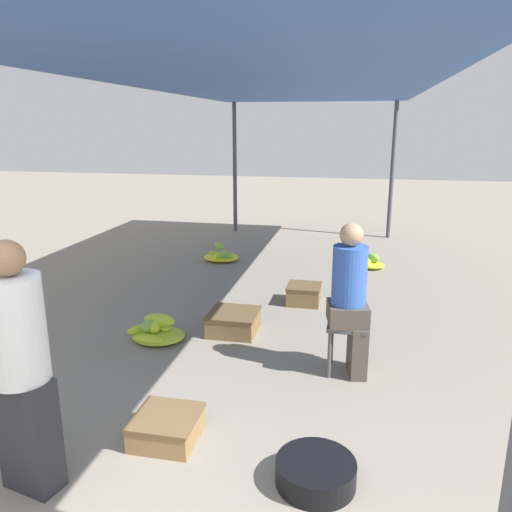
% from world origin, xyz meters
% --- Properties ---
extents(canopy_post_back_left, '(0.08, 0.08, 2.61)m').
position_xyz_m(canopy_post_back_left, '(-1.56, 8.68, 1.31)').
color(canopy_post_back_left, '#4C4C51').
rests_on(canopy_post_back_left, ground).
extents(canopy_post_back_right, '(0.08, 0.08, 2.61)m').
position_xyz_m(canopy_post_back_right, '(1.56, 8.68, 1.31)').
color(canopy_post_back_right, '#4C4C51').
rests_on(canopy_post_back_right, ground).
extents(canopy_tarp, '(3.53, 8.78, 0.04)m').
position_xyz_m(canopy_tarp, '(0.00, 4.49, 2.63)').
color(canopy_tarp, '#33569E').
rests_on(canopy_tarp, canopy_post_front_left).
extents(vendor_foreground, '(0.40, 0.40, 1.57)m').
position_xyz_m(vendor_foreground, '(-0.91, 0.96, 0.81)').
color(vendor_foreground, '#2D2D33').
rests_on(vendor_foreground, ground).
extents(stool, '(0.34, 0.34, 0.47)m').
position_xyz_m(stool, '(0.92, 2.85, 0.38)').
color(stool, '#4C4C4C').
rests_on(stool, ground).
extents(vendor_seated, '(0.39, 0.39, 1.37)m').
position_xyz_m(vendor_seated, '(0.95, 2.84, 0.73)').
color(vendor_seated, '#4C4238').
rests_on(vendor_seated, ground).
extents(basin_black, '(0.50, 0.50, 0.16)m').
position_xyz_m(basin_black, '(0.80, 1.33, 0.08)').
color(basin_black, black).
rests_on(basin_black, ground).
extents(banana_pile_left_0, '(0.61, 0.51, 0.28)m').
position_xyz_m(banana_pile_left_0, '(-1.03, 3.15, 0.10)').
color(banana_pile_left_0, '#B3CC2C').
rests_on(banana_pile_left_0, ground).
extents(banana_pile_left_1, '(0.58, 0.51, 0.29)m').
position_xyz_m(banana_pile_left_1, '(-1.22, 6.31, 0.08)').
color(banana_pile_left_1, '#7BB536').
rests_on(banana_pile_left_1, ground).
extents(banana_pile_right_1, '(0.42, 0.49, 0.23)m').
position_xyz_m(banana_pile_right_1, '(1.19, 6.36, 0.08)').
color(banana_pile_right_1, '#85B934').
rests_on(banana_pile_right_1, ground).
extents(crate_near, '(0.45, 0.45, 0.19)m').
position_xyz_m(crate_near, '(-0.28, 1.57, 0.10)').
color(crate_near, olive).
rests_on(crate_near, ground).
extents(crate_mid, '(0.42, 0.42, 0.23)m').
position_xyz_m(crate_mid, '(0.35, 4.57, 0.12)').
color(crate_mid, brown).
rests_on(crate_mid, ground).
extents(crate_far, '(0.52, 0.52, 0.23)m').
position_xyz_m(crate_far, '(-0.28, 3.51, 0.12)').
color(crate_far, brown).
rests_on(crate_far, ground).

